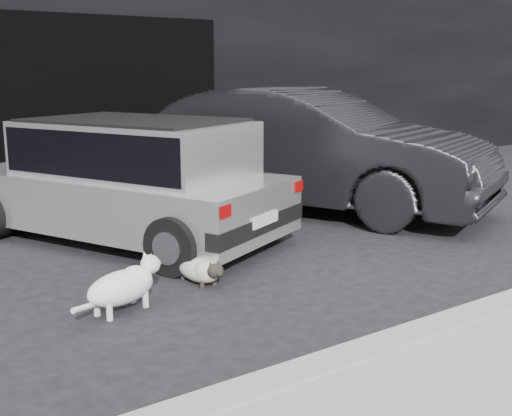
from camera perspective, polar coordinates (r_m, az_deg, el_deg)
ground at (r=6.15m, az=-8.37°, el=-5.13°), size 80.00×80.00×0.00m
building_facade at (r=11.85m, az=-17.84°, el=14.96°), size 34.00×4.00×5.00m
garage_opening at (r=9.95m, az=-13.87°, el=8.89°), size 4.00×0.10×2.60m
curb at (r=4.81m, az=17.37°, el=-9.85°), size 18.00×0.25×0.12m
silver_hatchback at (r=7.03m, az=-11.24°, el=2.96°), size 2.94×3.90×1.32m
second_car at (r=8.50m, az=4.48°, el=5.27°), size 3.55×5.09×1.59m
cat_siamese at (r=5.60m, az=-4.89°, el=-5.54°), size 0.29×0.76×0.26m
cat_white at (r=5.06m, az=-11.55°, el=-6.72°), size 0.85×0.45×0.41m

